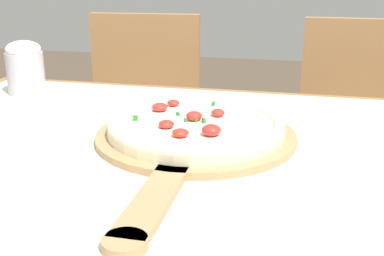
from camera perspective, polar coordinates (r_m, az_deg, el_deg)
dining_table at (r=0.77m, az=-4.03°, el=-12.50°), size 1.16×1.00×0.76m
towel_cloth at (r=0.72m, az=-4.23°, el=-4.67°), size 1.08×0.92×0.00m
pizza_peel at (r=0.80m, az=0.10°, el=-1.50°), size 0.34×0.54×0.01m
pizza at (r=0.81m, az=0.45°, el=0.33°), size 0.30×0.30×0.04m
chair_left at (r=1.67m, az=-6.06°, el=0.10°), size 0.43×0.43×0.89m
chair_right at (r=1.59m, az=19.09°, el=-1.74°), size 0.40×0.40×0.89m
flour_cup at (r=1.17m, az=-19.18°, el=6.84°), size 0.08×0.08×0.12m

